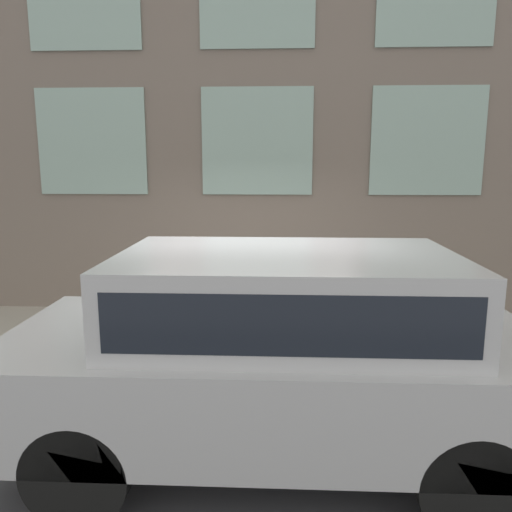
{
  "coord_description": "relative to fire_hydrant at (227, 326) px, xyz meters",
  "views": [
    {
      "loc": [
        -5.11,
        -0.34,
        2.48
      ],
      "look_at": [
        0.86,
        -0.06,
        1.36
      ],
      "focal_mm": 35.0,
      "sensor_mm": 36.0,
      "label": 1
    }
  ],
  "objects": [
    {
      "name": "ground_plane",
      "position": [
        -0.59,
        -0.27,
        -0.55
      ],
      "size": [
        80.0,
        80.0,
        0.0
      ],
      "primitive_type": "plane",
      "color": "#47474C"
    },
    {
      "name": "sidewalk",
      "position": [
        0.69,
        -0.27,
        -0.47
      ],
      "size": [
        2.57,
        60.0,
        0.17
      ],
      "color": "#A8A093",
      "rests_on": "ground_plane"
    },
    {
      "name": "fire_hydrant",
      "position": [
        0.0,
        0.0,
        0.0
      ],
      "size": [
        0.35,
        0.46,
        0.75
      ],
      "color": "gold",
      "rests_on": "sidewalk"
    },
    {
      "name": "person",
      "position": [
        0.53,
        -0.67,
        0.33
      ],
      "size": [
        0.29,
        0.19,
        1.19
      ],
      "rotation": [
        0.0,
        0.0,
        1.2
      ],
      "color": "#998466",
      "rests_on": "sidewalk"
    },
    {
      "name": "parked_truck_silver_near",
      "position": [
        -1.82,
        -0.62,
        0.47
      ],
      "size": [
        1.92,
        4.3,
        1.77
      ],
      "color": "black",
      "rests_on": "ground_plane"
    }
  ]
}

